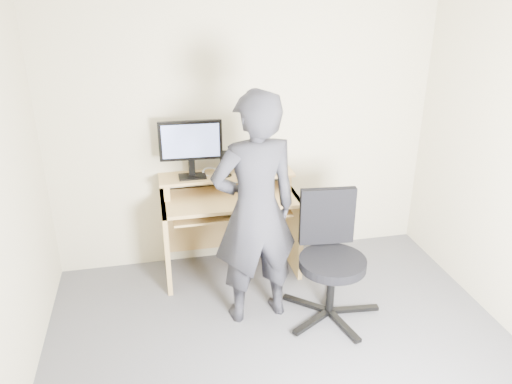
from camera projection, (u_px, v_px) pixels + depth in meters
name	position (u px, v px, depth m)	size (l,w,h in m)	color
ground	(295.00, 378.00, 3.42)	(3.50, 3.50, 0.00)	#55555A
back_wall	(245.00, 131.00, 4.49)	(3.50, 0.02, 2.50)	beige
desk	(229.00, 214.00, 4.53)	(1.20, 0.60, 0.91)	tan
monitor	(191.00, 144.00, 4.25)	(0.54, 0.15, 0.51)	black
external_drive	(225.00, 164.00, 4.41)	(0.07, 0.13, 0.20)	black
travel_mug	(238.00, 163.00, 4.46)	(0.08, 0.08, 0.18)	#B0B0B4
smartphone	(264.00, 171.00, 4.51)	(0.07, 0.13, 0.01)	black
charger	(216.00, 175.00, 4.37)	(0.04, 0.04, 0.04)	black
headphones	(211.00, 172.00, 4.46)	(0.16, 0.16, 0.02)	silver
keyboard	(232.00, 210.00, 4.34)	(0.46, 0.18, 0.03)	black
mouse	(262.00, 197.00, 4.34)	(0.10, 0.06, 0.04)	black
office_chair	(330.00, 252.00, 3.91)	(0.77, 0.79, 0.99)	black
person	(255.00, 211.00, 3.72)	(0.67, 0.44, 1.84)	black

